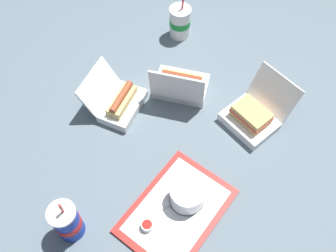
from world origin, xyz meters
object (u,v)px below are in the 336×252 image
plastic_fork (157,210)px  clamshell_hotdog_back (120,102)px  cake_container (187,195)px  clamshell_sandwich_front (252,116)px  clamshell_hotdog_center (181,85)px  soda_cup_front (180,22)px  soda_cup_back (67,222)px  food_tray (177,211)px  ketchup_cup (147,225)px

plastic_fork → clamshell_hotdog_back: 0.45m
cake_container → clamshell_hotdog_back: (0.15, 0.44, -0.01)m
plastic_fork → clamshell_sandwich_front: (0.50, -0.06, 0.03)m
cake_container → clamshell_sandwich_front: 0.41m
plastic_fork → clamshell_hotdog_center: size_ratio=0.42×
soda_cup_front → soda_cup_back: (-0.92, -0.27, 0.01)m
food_tray → soda_cup_front: size_ratio=1.84×
cake_container → clamshell_hotdog_back: bearing=71.1°
soda_cup_front → plastic_fork: bearing=-147.7°
cake_container → plastic_fork: 0.11m
food_tray → soda_cup_back: soda_cup_back is taller
food_tray → plastic_fork: size_ratio=3.41×
cake_container → clamshell_hotdog_center: bearing=39.8°
food_tray → ketchup_cup: bearing=158.5°
ketchup_cup → soda_cup_front: bearing=30.7°
clamshell_hotdog_center → soda_cup_front: size_ratio=1.27×
cake_container → food_tray: bearing=175.8°
ketchup_cup → clamshell_hotdog_back: clamshell_hotdog_back is taller
clamshell_sandwich_front → soda_cup_back: size_ratio=1.11×
cake_container → ketchup_cup: bearing=163.8°
clamshell_hotdog_center → plastic_fork: bearing=-151.2°
clamshell_sandwich_front → ketchup_cup: bearing=175.2°
soda_cup_front → clamshell_sandwich_front: bearing=-112.7°
clamshell_sandwich_front → soda_cup_back: bearing=161.9°
ketchup_cup → food_tray: bearing=-21.5°
clamshell_hotdog_center → clamshell_hotdog_back: bearing=147.7°
ketchup_cup → soda_cup_front: 0.90m
clamshell_hotdog_back → clamshell_sandwich_front: 0.51m
clamshell_hotdog_center → soda_cup_back: (-0.67, -0.07, 0.04)m
plastic_fork → soda_cup_front: soda_cup_front is taller
soda_cup_front → clamshell_hotdog_back: bearing=-172.1°
cake_container → clamshell_hotdog_center: (0.36, 0.30, -0.01)m
plastic_fork → food_tray: bearing=-27.9°
plastic_fork → clamshell_hotdog_center: clamshell_hotdog_center is taller
soda_cup_front → ketchup_cup: bearing=-149.3°
food_tray → ketchup_cup: (-0.10, 0.04, 0.02)m
ketchup_cup → clamshell_hotdog_back: size_ratio=0.17×
food_tray → cake_container: size_ratio=3.20×
soda_cup_front → soda_cup_back: 0.96m
soda_cup_back → clamshell_sandwich_front: bearing=-18.1°
cake_container → clamshell_sandwich_front: clamshell_sandwich_front is taller
cake_container → soda_cup_front: size_ratio=0.58×
clamshell_hotdog_center → soda_cup_back: soda_cup_back is taller
plastic_fork → soda_cup_back: 0.29m
food_tray → plastic_fork: 0.06m
ketchup_cup → soda_cup_back: 0.25m
cake_container → soda_cup_front: bearing=39.1°
clamshell_sandwich_front → clamshell_hotdog_center: 0.31m
ketchup_cup → clamshell_hotdog_center: clamshell_hotdog_center is taller
clamshell_hotdog_back → clamshell_sandwich_front: bearing=-59.5°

